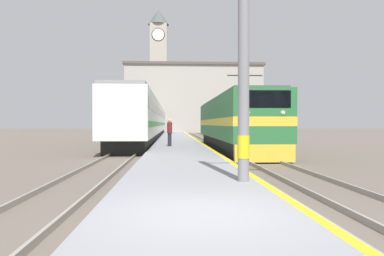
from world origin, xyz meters
name	(u,v)px	position (x,y,z in m)	size (l,w,h in m)	color
ground_plane	(177,143)	(0.00, 30.00, 0.00)	(200.00, 200.00, 0.00)	#60564C
platform	(178,144)	(0.00, 25.00, 0.16)	(3.85, 140.00, 0.32)	gray
rail_track_near	(221,145)	(3.64, 25.00, 0.03)	(2.83, 140.00, 0.16)	#60564C
rail_track_far	(139,145)	(-3.27, 25.00, 0.03)	(2.84, 140.00, 0.16)	#60564C
locomotive_train	(232,123)	(3.64, 19.63, 1.87)	(2.92, 19.05, 4.63)	black
passenger_train	(149,121)	(-3.27, 39.23, 2.23)	(2.92, 51.14, 4.15)	black
catenary_mast	(246,45)	(1.41, 3.39, 3.88)	(2.61, 0.32, 7.25)	gray
person_on_platform	(170,132)	(-0.69, 19.02, 1.29)	(0.34, 0.34, 1.84)	#23232D
clock_tower	(159,67)	(-3.51, 78.04, 14.50)	(4.67, 4.67, 27.40)	#ADA393
station_building	(193,99)	(3.89, 70.78, 6.97)	(27.80, 9.60, 13.90)	#A8A399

